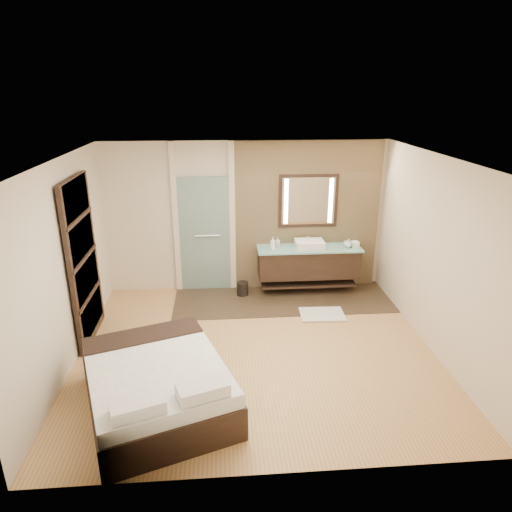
{
  "coord_description": "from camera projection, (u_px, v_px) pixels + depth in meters",
  "views": [
    {
      "loc": [
        -0.45,
        -5.65,
        3.52
      ],
      "look_at": [
        0.05,
        0.6,
        1.21
      ],
      "focal_mm": 32.0,
      "sensor_mm": 36.0,
      "label": 1
    }
  ],
  "objects": [
    {
      "name": "stone_wall",
      "position": [
        307.0,
        217.0,
        8.22
      ],
      "size": [
        2.6,
        0.08,
        2.7
      ],
      "primitive_type": "cube",
      "color": "tan",
      "rests_on": "floor"
    },
    {
      "name": "tile_strip",
      "position": [
        283.0,
        300.0,
        8.08
      ],
      "size": [
        3.8,
        1.3,
        0.01
      ],
      "primitive_type": "cube",
      "color": "#31261B",
      "rests_on": "floor"
    },
    {
      "name": "bed",
      "position": [
        157.0,
        386.0,
        5.26
      ],
      "size": [
        2.03,
        2.26,
        0.72
      ],
      "rotation": [
        0.0,
        0.0,
        0.34
      ],
      "color": "black",
      "rests_on": "floor"
    },
    {
      "name": "soap_bottle_b",
      "position": [
        278.0,
        242.0,
        8.15
      ],
      "size": [
        0.09,
        0.09,
        0.16
      ],
      "primitive_type": "imported",
      "rotation": [
        0.0,
        0.0,
        0.2
      ],
      "color": "#B2B2B2",
      "rests_on": "vanity"
    },
    {
      "name": "floor",
      "position": [
        256.0,
        350.0,
        6.54
      ],
      "size": [
        5.0,
        5.0,
        0.0
      ],
      "primitive_type": "plane",
      "color": "#AF7B49",
      "rests_on": "ground"
    },
    {
      "name": "shoji_partition",
      "position": [
        83.0,
        261.0,
        6.5
      ],
      "size": [
        0.06,
        1.2,
        2.4
      ],
      "color": "black",
      "rests_on": "floor"
    },
    {
      "name": "soap_bottle_c",
      "position": [
        348.0,
        243.0,
        8.08
      ],
      "size": [
        0.14,
        0.14,
        0.15
      ],
      "primitive_type": "imported",
      "rotation": [
        0.0,
        0.0,
        -0.21
      ],
      "color": "silver",
      "rests_on": "vanity"
    },
    {
      "name": "frosted_door",
      "position": [
        205.0,
        230.0,
        8.15
      ],
      "size": [
        1.1,
        0.12,
        2.7
      ],
      "color": "#A9D6CE",
      "rests_on": "floor"
    },
    {
      "name": "bath_mat",
      "position": [
        322.0,
        314.0,
        7.53
      ],
      "size": [
        0.74,
        0.53,
        0.02
      ],
      "primitive_type": "cube",
      "rotation": [
        0.0,
        0.0,
        -0.04
      ],
      "color": "silver",
      "rests_on": "floor"
    },
    {
      "name": "cup",
      "position": [
        347.0,
        244.0,
        8.13
      ],
      "size": [
        0.16,
        0.16,
        0.1
      ],
      "primitive_type": "imported",
      "rotation": [
        0.0,
        0.0,
        -0.26
      ],
      "color": "silver",
      "rests_on": "vanity"
    },
    {
      "name": "waste_bin",
      "position": [
        242.0,
        289.0,
        8.22
      ],
      "size": [
        0.25,
        0.25,
        0.25
      ],
      "primitive_type": "cylinder",
      "rotation": [
        0.0,
        0.0,
        -0.25
      ],
      "color": "black",
      "rests_on": "floor"
    },
    {
      "name": "vanity",
      "position": [
        308.0,
        262.0,
        8.21
      ],
      "size": [
        1.85,
        0.55,
        0.88
      ],
      "color": "black",
      "rests_on": "stone_wall"
    },
    {
      "name": "mirror_unit",
      "position": [
        308.0,
        201.0,
        8.07
      ],
      "size": [
        1.06,
        0.04,
        0.96
      ],
      "color": "black",
      "rests_on": "stone_wall"
    },
    {
      "name": "soap_bottle_a",
      "position": [
        273.0,
        243.0,
        7.96
      ],
      "size": [
        0.09,
        0.09,
        0.23
      ],
      "primitive_type": "imported",
      "rotation": [
        0.0,
        0.0,
        -0.06
      ],
      "color": "white",
      "rests_on": "vanity"
    },
    {
      "name": "tissue_box",
      "position": [
        355.0,
        244.0,
        8.13
      ],
      "size": [
        0.14,
        0.14,
        0.1
      ],
      "primitive_type": "cube",
      "rotation": [
        0.0,
        0.0,
        0.15
      ],
      "color": "white",
      "rests_on": "vanity"
    }
  ]
}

